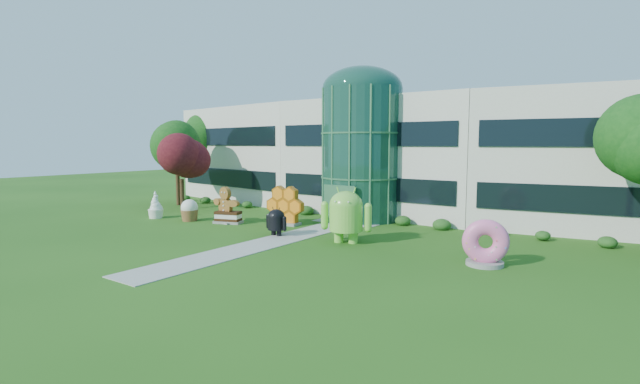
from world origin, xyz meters
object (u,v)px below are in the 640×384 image
Objects in this scene: donut at (485,242)px; gingerbread at (225,205)px; android_green at (346,212)px; android_black at (276,220)px.

gingerbread reaches higher than donut.
android_green is 1.59× the size of donut.
android_green reaches higher than gingerbread.
donut is 0.78× the size of gingerbread.
android_green is 4.74m from android_black.
gingerbread is at bearing 157.30° from donut.
donut is at bearing 5.56° from android_black.
gingerbread is at bearing 160.05° from android_green.
donut reaches higher than android_black.
gingerbread is (-6.07, 1.46, 0.35)m from android_black.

